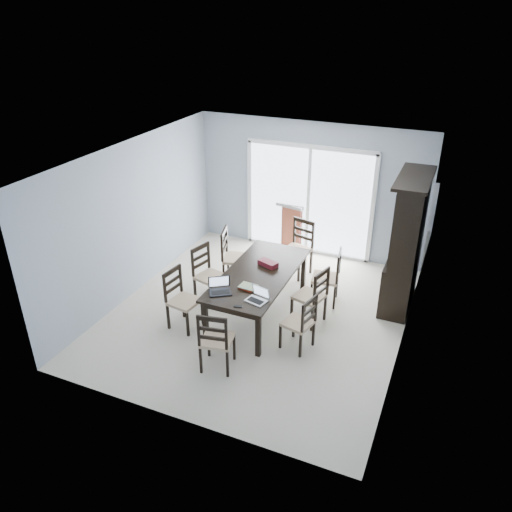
# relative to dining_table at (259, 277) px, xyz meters

# --- Properties ---
(floor) EXTENTS (5.00, 5.00, 0.00)m
(floor) POSITION_rel_dining_table_xyz_m (0.00, 0.00, -0.67)
(floor) COLOR beige
(floor) RESTS_ON ground
(ceiling) EXTENTS (5.00, 5.00, 0.00)m
(ceiling) POSITION_rel_dining_table_xyz_m (0.00, 0.00, 1.93)
(ceiling) COLOR white
(ceiling) RESTS_ON back_wall
(back_wall) EXTENTS (4.50, 0.02, 2.60)m
(back_wall) POSITION_rel_dining_table_xyz_m (0.00, 2.50, 0.63)
(back_wall) COLOR #909CAB
(back_wall) RESTS_ON floor
(wall_left) EXTENTS (0.02, 5.00, 2.60)m
(wall_left) POSITION_rel_dining_table_xyz_m (-2.25, 0.00, 0.63)
(wall_left) COLOR #909CAB
(wall_left) RESTS_ON floor
(wall_right) EXTENTS (0.02, 5.00, 2.60)m
(wall_right) POSITION_rel_dining_table_xyz_m (2.25, 0.00, 0.63)
(wall_right) COLOR #909CAB
(wall_right) RESTS_ON floor
(balcony) EXTENTS (4.50, 2.00, 0.10)m
(balcony) POSITION_rel_dining_table_xyz_m (0.00, 3.50, -0.72)
(balcony) COLOR gray
(balcony) RESTS_ON ground
(railing) EXTENTS (4.50, 0.06, 1.10)m
(railing) POSITION_rel_dining_table_xyz_m (0.00, 4.50, -0.12)
(railing) COLOR #99999E
(railing) RESTS_ON balcony
(dining_table) EXTENTS (1.00, 2.20, 0.75)m
(dining_table) POSITION_rel_dining_table_xyz_m (0.00, 0.00, 0.00)
(dining_table) COLOR black
(dining_table) RESTS_ON floor
(china_hutch) EXTENTS (0.50, 1.38, 2.20)m
(china_hutch) POSITION_rel_dining_table_xyz_m (2.02, 1.25, 0.40)
(china_hutch) COLOR black
(china_hutch) RESTS_ON floor
(sliding_door) EXTENTS (2.52, 0.05, 2.18)m
(sliding_door) POSITION_rel_dining_table_xyz_m (0.00, 2.48, 0.41)
(sliding_door) COLOR silver
(sliding_door) RESTS_ON floor
(chair_left_near) EXTENTS (0.48, 0.47, 1.10)m
(chair_left_near) POSITION_rel_dining_table_xyz_m (-0.99, -0.76, -0.09)
(chair_left_near) COLOR black
(chair_left_near) RESTS_ON floor
(chair_left_mid) EXTENTS (0.53, 0.52, 1.12)m
(chair_left_mid) POSITION_rel_dining_table_xyz_m (-0.97, 0.06, -0.08)
(chair_left_mid) COLOR black
(chair_left_mid) RESTS_ON floor
(chair_left_far) EXTENTS (0.55, 0.54, 1.18)m
(chair_left_far) POSITION_rel_dining_table_xyz_m (-0.85, 0.75, -0.05)
(chair_left_far) COLOR black
(chair_left_far) RESTS_ON floor
(chair_right_near) EXTENTS (0.48, 0.47, 1.02)m
(chair_right_near) POSITION_rel_dining_table_xyz_m (0.94, -0.61, -0.13)
(chair_right_near) COLOR black
(chair_right_near) RESTS_ON floor
(chair_right_mid) EXTENTS (0.52, 0.51, 1.11)m
(chair_right_mid) POSITION_rel_dining_table_xyz_m (0.90, 0.09, -0.08)
(chair_right_mid) COLOR black
(chair_right_mid) RESTS_ON floor
(chair_right_far) EXTENTS (0.49, 0.48, 1.12)m
(chair_right_far) POSITION_rel_dining_table_xyz_m (0.97, 0.78, -0.08)
(chair_right_far) COLOR black
(chair_right_far) RESTS_ON floor
(chair_end_near) EXTENTS (0.49, 0.50, 1.10)m
(chair_end_near) POSITION_rel_dining_table_xyz_m (0.02, -1.52, -0.09)
(chair_end_near) COLOR black
(chair_end_near) RESTS_ON floor
(chair_end_far) EXTENTS (0.55, 0.56, 1.18)m
(chair_end_far) POSITION_rel_dining_table_xyz_m (0.14, 1.58, -0.05)
(chair_end_far) COLOR black
(chair_end_far) RESTS_ON floor
(laptop_dark) EXTENTS (0.39, 0.36, 0.22)m
(laptop_dark) POSITION_rel_dining_table_xyz_m (-0.28, -0.77, 0.13)
(laptop_dark) COLOR black
(laptop_dark) RESTS_ON dining_table
(laptop_silver) EXTENTS (0.33, 0.26, 0.20)m
(laptop_silver) POSITION_rel_dining_table_xyz_m (0.29, -0.77, 0.13)
(laptop_silver) COLOR #B2B2B5
(laptop_silver) RESTS_ON dining_table
(book_stack) EXTENTS (0.27, 0.22, 0.04)m
(book_stack) POSITION_rel_dining_table_xyz_m (0.03, -0.49, 0.10)
(book_stack) COLOR #9C2813
(book_stack) RESTS_ON dining_table
(cell_phone) EXTENTS (0.13, 0.08, 0.01)m
(cell_phone) POSITION_rel_dining_table_xyz_m (0.11, -1.00, 0.08)
(cell_phone) COLOR black
(cell_phone) RESTS_ON dining_table
(game_box) EXTENTS (0.35, 0.26, 0.08)m
(game_box) POSITION_rel_dining_table_xyz_m (0.05, 0.28, 0.12)
(game_box) COLOR #4A0E1B
(game_box) RESTS_ON dining_table
(hot_tub) EXTENTS (2.08, 1.92, 0.94)m
(hot_tub) POSITION_rel_dining_table_xyz_m (-0.85, 3.32, -0.20)
(hot_tub) COLOR maroon
(hot_tub) RESTS_ON balcony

